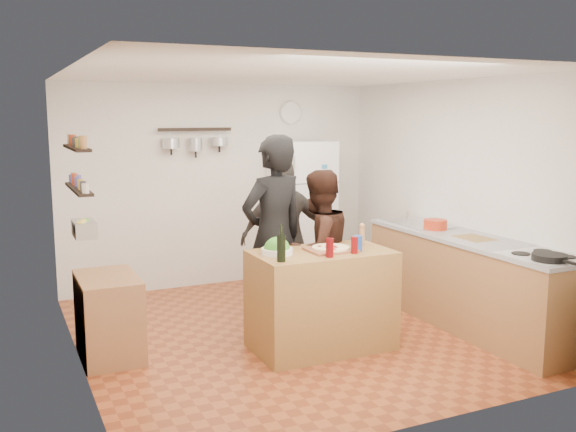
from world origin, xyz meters
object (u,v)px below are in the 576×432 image
salad_bowl (277,251)px  person_center (318,251)px  pepper_mill (362,237)px  wine_bottle (281,248)px  salt_canister (357,243)px  wall_clock (291,113)px  prep_island (321,300)px  red_bowl (435,225)px  person_left (273,236)px  fridge (301,212)px  person_back (285,237)px  side_table (109,316)px  counter_run (467,282)px  skillet (550,257)px

salad_bowl → person_center: bearing=33.5°
pepper_mill → wine_bottle: bearing=-164.1°
salt_canister → wall_clock: 2.99m
prep_island → salad_bowl: salad_bowl is taller
pepper_mill → wall_clock: bearing=80.2°
red_bowl → wall_clock: (-0.70, 2.15, 1.18)m
pepper_mill → salt_canister: size_ratio=1.23×
person_left → fridge: bearing=-137.5°
pepper_mill → salt_canister: 0.23m
salt_canister → person_back: (-0.15, 1.23, -0.15)m
prep_island → person_center: 0.61m
wine_bottle → side_table: size_ratio=0.28×
salad_bowl → person_center: size_ratio=0.17×
fridge → red_bowl: bearing=-68.9°
side_table → pepper_mill: bearing=-13.8°
person_center → counter_run: bearing=143.4°
person_left → pepper_mill: bearing=131.7°
pepper_mill → counter_run: pepper_mill is taller
person_center → fridge: bearing=-127.7°
red_bowl → side_table: (-3.39, 0.18, -0.61)m
prep_island → red_bowl: (1.59, 0.43, 0.52)m
person_back → wall_clock: wall_clock is taller
salt_canister → skillet: bearing=-40.3°
salad_bowl → side_table: size_ratio=0.35×
salad_bowl → pepper_mill: (0.87, 0.00, 0.06)m
salt_canister → counter_run: 1.44m
wine_bottle → person_left: bearing=71.3°
person_left → side_table: person_left is taller
person_center → prep_island: bearing=49.6°
pepper_mill → person_left: (-0.70, 0.47, -0.02)m
prep_island → person_back: 1.19m
prep_island → person_left: size_ratio=0.64×
pepper_mill → person_back: (-0.30, 1.06, -0.16)m
person_back → prep_island: bearing=90.3°
salt_canister → person_center: bearing=99.4°
counter_run → fridge: 2.46m
skillet → fridge: size_ratio=0.16×
person_center → skillet: size_ratio=5.50×
counter_run → salad_bowl: bearing=177.0°
skillet → fridge: (-0.65, 3.41, -0.05)m
red_bowl → fridge: 1.95m
prep_island → wine_bottle: wine_bottle is taller
prep_island → wall_clock: size_ratio=4.17×
pepper_mill → red_bowl: bearing=18.3°
prep_island → person_center: bearing=66.3°
fridge → counter_run: bearing=-71.9°
skillet → pepper_mill: bearing=131.7°
salt_canister → red_bowl: (1.29, 0.55, -0.01)m
person_back → wine_bottle: bearing=71.9°
wine_bottle → person_center: 1.01m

